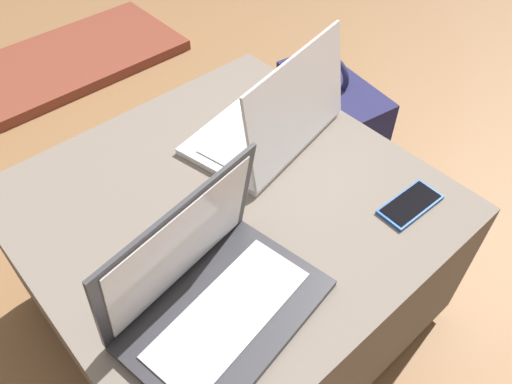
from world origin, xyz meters
The scene contains 7 objects.
ground_plane centered at (0.00, 0.00, 0.00)m, with size 14.00×14.00×0.00m, color olive.
ottoman centered at (0.00, 0.00, 0.22)m, with size 0.82×0.80×0.44m.
laptop_near centered at (-0.18, -0.18, 0.49)m, with size 0.38×0.28×0.24m.
laptop_far centered at (0.20, 0.08, 0.49)m, with size 0.39×0.30×0.24m.
cell_phone centered at (0.27, -0.27, 0.44)m, with size 0.15×0.07×0.01m.
backpack centered at (0.52, 0.15, 0.20)m, with size 0.24×0.37×0.50m.
fireplace_hearth centered at (0.00, 1.39, 0.02)m, with size 1.40×0.50×0.04m.
Camera 1 is at (-0.43, -0.57, 1.22)m, focal length 35.00 mm.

